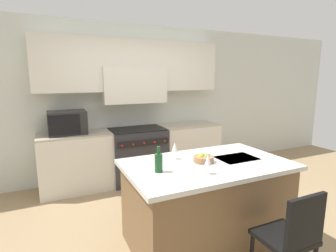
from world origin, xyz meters
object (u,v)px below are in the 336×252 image
Objects in this scene: range_stove at (137,154)px; wine_glass_far at (175,147)px; wine_glass_near at (208,160)px; fruit_bowl at (203,159)px; island_chair at (292,235)px; wine_bottle at (159,162)px; microwave at (67,123)px.

wine_glass_far reaches higher than range_stove.
wine_glass_near is 0.89× the size of fruit_bowl.
wine_glass_near is 1.00× the size of wine_glass_far.
wine_glass_far is at bearing -94.85° from range_stove.
fruit_bowl reaches higher than range_stove.
range_stove is 4.90× the size of wine_glass_far.
wine_glass_near is (-0.43, 0.60, 0.52)m from island_chair.
fruit_bowl is at bearing 7.91° from wine_bottle.
wine_bottle is at bearing -172.09° from fruit_bowl.
range_stove is 1.68× the size of microwave.
microwave is 0.62× the size of island_chair.
wine_glass_near reaches higher than island_chair.
microwave is 2.92× the size of wine_glass_near.
wine_bottle is 1.16× the size of fruit_bowl.
microwave reaches higher than fruit_bowl.
island_chair is 3.62× the size of wine_bottle.
island_chair is (0.35, -2.90, 0.05)m from range_stove.
wine_bottle is at bearing 148.84° from wine_glass_near.
island_chair is (1.46, -2.92, -0.59)m from microwave.
wine_bottle is 1.30× the size of wine_glass_near.
range_stove is 4.90× the size of wine_glass_near.
range_stove is 1.86m from wine_glass_far.
microwave is 2.24× the size of wine_bottle.
wine_bottle is 1.30× the size of wine_glass_far.
range_stove is 2.92m from island_chair.
range_stove is at bearing 96.94° from island_chair.
fruit_bowl reaches higher than island_chair.
wine_glass_near is (1.04, -2.31, -0.07)m from microwave.
wine_glass_near is at bearing -65.85° from microwave.
wine_glass_far is (-0.50, 1.14, 0.52)m from island_chair.
microwave is at bearing 107.25° from wine_bottle.
wine_bottle is at bearing -102.73° from range_stove.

